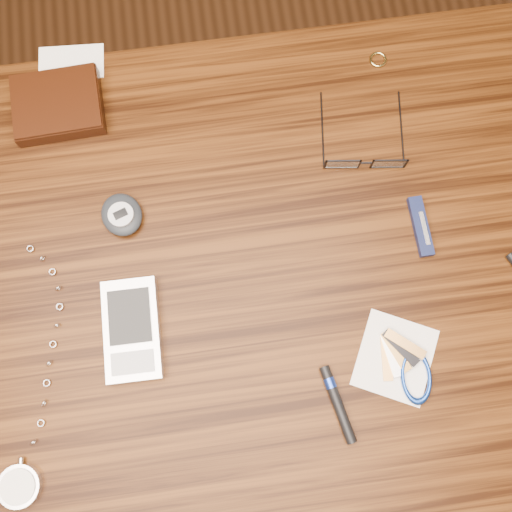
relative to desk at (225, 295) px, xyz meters
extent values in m
plane|color=#472814|center=(0.00, 0.00, -0.65)|extent=(3.80, 3.80, 0.00)
cube|color=#3C1E09|center=(0.00, 0.00, 0.08)|extent=(1.00, 0.70, 0.03)
cylinder|color=#4C2814|center=(0.45, -0.30, -0.29)|extent=(0.05, 0.05, 0.71)
cylinder|color=#4C2814|center=(0.45, 0.30, -0.29)|extent=(0.05, 0.05, 0.71)
cube|color=black|center=(-0.19, 0.27, 0.11)|extent=(0.12, 0.10, 0.02)
cube|color=black|center=(-0.19, 0.27, 0.13)|extent=(0.12, 0.10, 0.00)
cube|color=white|center=(-0.17, 0.34, 0.10)|extent=(0.09, 0.06, 0.00)
cube|color=black|center=(0.18, 0.13, 0.11)|extent=(0.05, 0.01, 0.02)
cube|color=white|center=(0.18, 0.13, 0.11)|extent=(0.04, 0.01, 0.02)
cylinder|color=black|center=(0.16, 0.19, 0.10)|extent=(0.02, 0.11, 0.00)
cube|color=black|center=(0.24, 0.12, 0.11)|extent=(0.05, 0.01, 0.02)
cube|color=white|center=(0.24, 0.12, 0.11)|extent=(0.04, 0.01, 0.02)
cylinder|color=black|center=(0.27, 0.18, 0.10)|extent=(0.02, 0.11, 0.00)
cube|color=black|center=(0.21, 0.13, 0.12)|extent=(0.02, 0.00, 0.00)
torus|color=tan|center=(0.26, 0.29, 0.10)|extent=(0.03, 0.03, 0.00)
cylinder|color=silver|center=(-0.26, -0.21, 0.11)|extent=(0.05, 0.05, 0.01)
cylinder|color=silver|center=(-0.26, -0.21, 0.12)|extent=(0.04, 0.04, 0.00)
cylinder|color=silver|center=(-0.26, -0.18, 0.11)|extent=(0.01, 0.01, 0.01)
torus|color=silver|center=(-0.25, -0.16, 0.11)|extent=(0.01, 0.01, 0.01)
torus|color=silver|center=(-0.24, -0.14, 0.11)|extent=(0.01, 0.01, 0.00)
torus|color=silver|center=(-0.23, -0.12, 0.11)|extent=(0.01, 0.01, 0.01)
torus|color=silver|center=(-0.23, -0.10, 0.11)|extent=(0.01, 0.01, 0.00)
torus|color=silver|center=(-0.22, -0.07, 0.11)|extent=(0.01, 0.01, 0.01)
torus|color=silver|center=(-0.22, -0.05, 0.11)|extent=(0.01, 0.01, 0.00)
torus|color=silver|center=(-0.21, -0.03, 0.11)|extent=(0.01, 0.00, 0.01)
torus|color=silver|center=(-0.21, 0.00, 0.11)|extent=(0.01, 0.01, 0.00)
torus|color=silver|center=(-0.21, 0.02, 0.11)|extent=(0.01, 0.01, 0.01)
torus|color=silver|center=(-0.21, 0.04, 0.11)|extent=(0.01, 0.01, 0.00)
torus|color=silver|center=(-0.22, 0.06, 0.11)|extent=(0.01, 0.01, 0.01)
torus|color=silver|center=(-0.24, 0.08, 0.11)|extent=(0.01, 0.01, 0.00)
cube|color=silver|center=(-0.12, -0.05, 0.11)|extent=(0.07, 0.13, 0.02)
cube|color=black|center=(-0.12, -0.03, 0.12)|extent=(0.05, 0.07, 0.00)
cube|color=#9C9FA3|center=(-0.12, -0.09, 0.12)|extent=(0.05, 0.03, 0.00)
ellipsoid|color=black|center=(-0.12, 0.10, 0.11)|extent=(0.07, 0.07, 0.02)
cylinder|color=#AFB2B8|center=(-0.12, 0.10, 0.12)|extent=(0.03, 0.03, 0.00)
cube|color=black|center=(-0.12, 0.10, 0.13)|extent=(0.02, 0.02, 0.00)
cube|color=white|center=(0.20, -0.12, 0.10)|extent=(0.12, 0.13, 0.00)
torus|color=#153997|center=(0.22, -0.15, 0.11)|extent=(0.06, 0.06, 0.01)
cube|color=#A7773B|center=(0.19, -0.12, 0.10)|extent=(0.02, 0.06, 0.00)
cube|color=silver|center=(0.20, -0.12, 0.11)|extent=(0.02, 0.06, 0.00)
cube|color=olive|center=(0.20, -0.12, 0.11)|extent=(0.03, 0.05, 0.00)
cube|color=black|center=(0.21, -0.11, 0.11)|extent=(0.04, 0.05, 0.00)
cube|color=#A7773B|center=(0.22, -0.11, 0.11)|extent=(0.05, 0.04, 0.00)
cube|color=#111239|center=(0.27, 0.04, 0.11)|extent=(0.02, 0.08, 0.01)
cube|color=silver|center=(0.27, 0.03, 0.11)|extent=(0.01, 0.04, 0.00)
cylinder|color=black|center=(0.12, -0.17, 0.11)|extent=(0.03, 0.10, 0.01)
cylinder|color=#19339B|center=(0.12, -0.14, 0.11)|extent=(0.02, 0.01, 0.01)
camera|label=1|loc=(0.03, -0.14, 0.82)|focal=40.00mm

